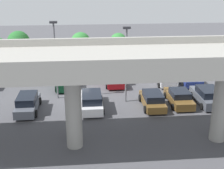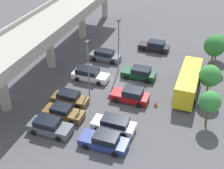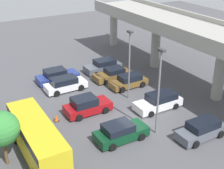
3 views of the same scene
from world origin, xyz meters
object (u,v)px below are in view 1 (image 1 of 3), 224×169
parked_car_4 (92,101)px  lamp_post_near_aisle (126,59)px  shuttle_bus (79,56)px  tree_front_right (19,42)px  parked_car_5 (66,80)px  parked_car_0 (207,96)px  lamp_post_mid_lot (55,54)px  traffic_cone (113,73)px  parked_car_9 (179,97)px  tree_front_left (118,41)px  parked_car_6 (28,103)px  parked_car_1 (165,77)px  parked_car_2 (153,100)px  tree_front_centre (81,42)px  parked_car_3 (115,77)px  parked_car_8 (188,76)px

parked_car_4 → lamp_post_near_aisle: bearing=-67.2°
shuttle_bus → tree_front_right: 8.30m
parked_car_5 → parked_car_0: bearing=66.8°
tree_front_right → shuttle_bus: bearing=164.1°
parked_car_0 → lamp_post_mid_lot: 15.04m
lamp_post_mid_lot → traffic_cone: (-6.14, -6.77, -4.17)m
parked_car_4 → shuttle_bus: (1.24, -12.64, 0.98)m
parked_car_9 → lamp_post_mid_lot: (11.61, -2.50, 3.84)m
parked_car_0 → tree_front_left: 16.88m
parked_car_6 → traffic_cone: parked_car_6 is taller
tree_front_left → parked_car_9: bearing=105.4°
parked_car_1 → parked_car_5: (11.05, 0.35, -0.00)m
parked_car_6 → parked_car_9: 14.08m
parked_car_2 → parked_car_4: bearing=88.7°
tree_front_centre → traffic_cone: bearing=125.6°
lamp_post_near_aisle → traffic_cone: 9.16m
lamp_post_near_aisle → tree_front_right: bearing=-47.3°
parked_car_9 → tree_front_right: 22.80m
tree_front_right → tree_front_centre: bearing=-179.2°
parked_car_6 → lamp_post_mid_lot: 5.34m
traffic_cone → lamp_post_mid_lot: bearing=47.8°
tree_front_centre → parked_car_3: bearing=114.0°
parked_car_2 → traffic_cone: bearing=16.0°
parked_car_3 → parked_car_4: parked_car_3 is taller
parked_car_8 → lamp_post_near_aisle: size_ratio=0.67×
parked_car_8 → traffic_cone: size_ratio=6.93×
parked_car_6 → parked_car_4: bearing=-89.7°
parked_car_5 → lamp_post_mid_lot: lamp_post_mid_lot is taller
parked_car_0 → tree_front_centre: (12.01, -14.79, 2.32)m
lamp_post_near_aisle → parked_car_1: bearing=-135.5°
parked_car_2 → lamp_post_mid_lot: lamp_post_mid_lot is taller
parked_car_9 → lamp_post_near_aisle: lamp_post_near_aisle is taller
parked_car_2 → traffic_cone: parked_car_2 is taller
parked_car_3 → parked_car_5: 5.42m
shuttle_bus → parked_car_1: bearing=-32.8°
tree_front_centre → parked_car_0: bearing=129.1°
parked_car_0 → parked_car_2: (5.38, 0.33, -0.05)m
parked_car_3 → parked_car_5: size_ratio=0.99×
lamp_post_mid_lot → tree_front_right: 13.39m
parked_car_4 → tree_front_right: bearing=31.5°
parked_car_8 → parked_car_9: parked_car_8 is taller
traffic_cone → lamp_post_near_aisle: bearing=93.4°
parked_car_5 → tree_front_left: bearing=144.3°
parked_car_9 → traffic_cone: bearing=30.5°
parked_car_0 → lamp_post_near_aisle: 8.56m
lamp_post_near_aisle → traffic_cone: size_ratio=10.39×
tree_front_centre → tree_front_right: tree_front_right is taller
parked_car_2 → parked_car_1: bearing=-23.1°
tree_front_centre → tree_front_right: (8.11, 0.12, 0.17)m
parked_car_1 → parked_car_3: bearing=-91.1°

